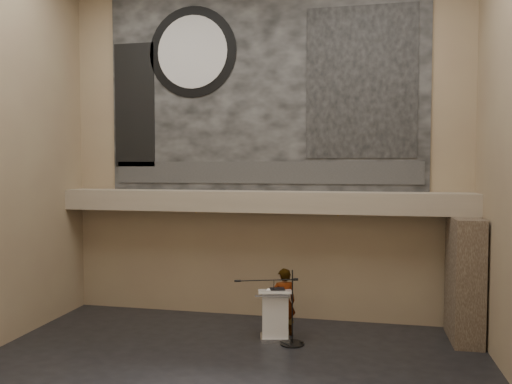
# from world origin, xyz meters

# --- Properties ---
(floor) EXTENTS (10.00, 10.00, 0.00)m
(floor) POSITION_xyz_m (0.00, 0.00, 0.00)
(floor) COLOR black
(floor) RESTS_ON ground
(wall_back) EXTENTS (10.00, 0.02, 8.50)m
(wall_back) POSITION_xyz_m (0.00, 4.00, 4.25)
(wall_back) COLOR #8A7158
(wall_back) RESTS_ON floor
(wall_front) EXTENTS (10.00, 0.02, 8.50)m
(wall_front) POSITION_xyz_m (0.00, -4.00, 4.25)
(wall_front) COLOR #8A7158
(wall_front) RESTS_ON floor
(soffit) EXTENTS (10.00, 0.80, 0.50)m
(soffit) POSITION_xyz_m (0.00, 3.60, 2.95)
(soffit) COLOR gray
(soffit) RESTS_ON wall_back
(sprinkler_left) EXTENTS (0.04, 0.04, 0.06)m
(sprinkler_left) POSITION_xyz_m (-1.60, 3.55, 2.67)
(sprinkler_left) COLOR #B2893D
(sprinkler_left) RESTS_ON soffit
(sprinkler_right) EXTENTS (0.04, 0.04, 0.06)m
(sprinkler_right) POSITION_xyz_m (1.90, 3.55, 2.67)
(sprinkler_right) COLOR #B2893D
(sprinkler_right) RESTS_ON soffit
(banner) EXTENTS (8.00, 0.05, 5.00)m
(banner) POSITION_xyz_m (0.00, 3.97, 5.70)
(banner) COLOR black
(banner) RESTS_ON wall_back
(banner_text_strip) EXTENTS (7.76, 0.02, 0.55)m
(banner_text_strip) POSITION_xyz_m (0.00, 3.93, 3.65)
(banner_text_strip) COLOR #2D2D2D
(banner_text_strip) RESTS_ON banner
(banner_clock_rim) EXTENTS (2.30, 0.02, 2.30)m
(banner_clock_rim) POSITION_xyz_m (-1.80, 3.93, 6.70)
(banner_clock_rim) COLOR black
(banner_clock_rim) RESTS_ON banner
(banner_clock_face) EXTENTS (1.84, 0.02, 1.84)m
(banner_clock_face) POSITION_xyz_m (-1.80, 3.91, 6.70)
(banner_clock_face) COLOR silver
(banner_clock_face) RESTS_ON banner
(banner_building_print) EXTENTS (2.60, 0.02, 3.60)m
(banner_building_print) POSITION_xyz_m (2.40, 3.93, 5.80)
(banner_building_print) COLOR black
(banner_building_print) RESTS_ON banner
(banner_brick_print) EXTENTS (1.10, 0.02, 3.20)m
(banner_brick_print) POSITION_xyz_m (-3.40, 3.93, 5.40)
(banner_brick_print) COLOR black
(banner_brick_print) RESTS_ON banner
(stone_pier) EXTENTS (0.60, 1.40, 2.70)m
(stone_pier) POSITION_xyz_m (4.65, 3.15, 1.35)
(stone_pier) COLOR #433529
(stone_pier) RESTS_ON floor
(lectern) EXTENTS (0.81, 0.65, 1.13)m
(lectern) POSITION_xyz_m (0.60, 2.35, 0.55)
(lectern) COLOR silver
(lectern) RESTS_ON floor
(binder) EXTENTS (0.37, 0.33, 0.04)m
(binder) POSITION_xyz_m (0.65, 2.36, 1.12)
(binder) COLOR black
(binder) RESTS_ON lectern
(papers) EXTENTS (0.22, 0.31, 0.00)m
(papers) POSITION_xyz_m (0.53, 2.30, 1.10)
(papers) COLOR white
(papers) RESTS_ON lectern
(speaker_person) EXTENTS (0.65, 0.55, 1.53)m
(speaker_person) POSITION_xyz_m (0.75, 2.66, 0.76)
(speaker_person) COLOR silver
(speaker_person) RESTS_ON floor
(mic_stand) EXTENTS (1.44, 0.65, 1.61)m
(mic_stand) POSITION_xyz_m (0.97, 2.13, 0.23)
(mic_stand) COLOR black
(mic_stand) RESTS_ON floor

